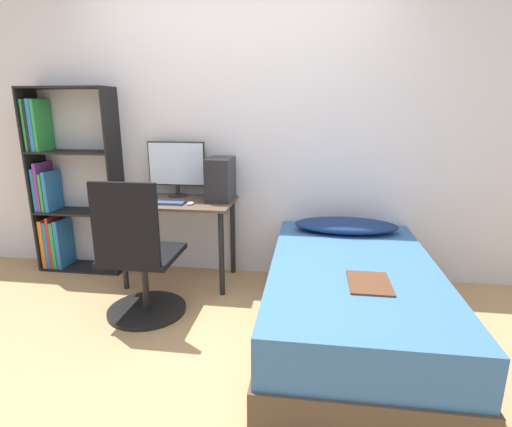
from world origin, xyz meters
The scene contains 13 objects.
ground_plane centered at (0.00, 0.00, 0.00)m, with size 14.00×14.00×0.00m, color tan.
wall_back centered at (0.00, 1.43, 1.25)m, with size 8.00×0.05×2.50m.
desk centered at (-0.46, 1.12, 0.60)m, with size 0.93×0.56×0.72m.
bookshelf centered at (-1.63, 1.26, 0.75)m, with size 0.79×0.29×1.66m.
office_chair centered at (-0.55, 0.46, 0.39)m, with size 0.58×0.58×1.03m.
bed centered at (0.94, 0.44, 0.25)m, with size 1.10×1.93×0.50m.
pillow centered at (0.94, 1.15, 0.56)m, with size 0.84×0.36×0.11m.
magazine centered at (1.00, 0.15, 0.51)m, with size 0.24×0.32×0.01m.
monitor centered at (-0.53, 1.31, 0.99)m, with size 0.51×0.17×0.48m.
keyboard centered at (-0.56, 1.01, 0.73)m, with size 0.36×0.12×0.02m.
pc_tower centered at (-0.12, 1.22, 0.90)m, with size 0.20×0.33×0.36m.
mouse centered at (-0.33, 1.01, 0.73)m, with size 0.06×0.09×0.02m.
phone centered at (-0.85, 1.15, 0.73)m, with size 0.07×0.14×0.01m.
Camera 1 is at (0.64, -2.04, 1.49)m, focal length 28.00 mm.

